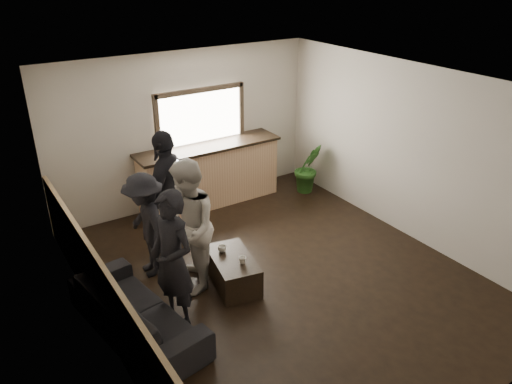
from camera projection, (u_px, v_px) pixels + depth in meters
ground at (280, 276)px, 7.25m from camera, size 5.00×6.00×0.01m
room_shell at (234, 198)px, 6.26m from camera, size 5.01×6.01×2.80m
bar_counter at (209, 171)px, 9.17m from camera, size 2.70×0.68×2.13m
sofa at (136, 311)px, 6.06m from camera, size 1.15×2.20×0.61m
coffee_table at (233, 271)px, 7.01m from camera, size 0.71×1.05×0.43m
cup_a at (222, 249)px, 7.04m from camera, size 0.12×0.12×0.09m
cup_b at (242, 260)px, 6.77m from camera, size 0.14×0.14×0.10m
potted_plant at (308, 168)px, 9.69m from camera, size 0.61×0.52×0.98m
person_a at (173, 261)px, 5.99m from camera, size 0.60×0.75×1.81m
person_b at (188, 228)px, 6.63m from camera, size 0.98×1.10×1.89m
person_c at (146, 225)px, 7.03m from camera, size 0.65×1.05×1.56m
person_d at (168, 192)px, 7.58m from camera, size 1.16×1.13×1.95m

